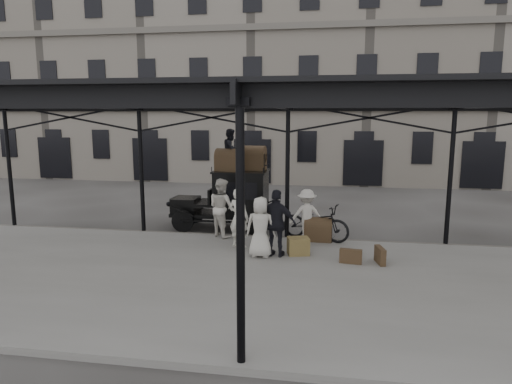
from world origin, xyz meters
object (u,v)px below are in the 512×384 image
steamer_trunk_roof_near (229,162)px  porter_official (277,223)px  taxi (233,197)px  steamer_trunk_platform (318,231)px  bicycle (316,222)px  porter_left (239,218)px

steamer_trunk_roof_near → porter_official: bearing=-45.0°
taxi → steamer_trunk_roof_near: bearing=-108.1°
steamer_trunk_platform → bicycle: bearing=142.8°
bicycle → steamer_trunk_platform: bearing=-109.8°
bicycle → steamer_trunk_platform: 0.29m
taxi → steamer_trunk_platform: bearing=-26.6°
porter_official → porter_left: bearing=-20.2°
porter_official → steamer_trunk_roof_near: 4.04m
bicycle → steamer_trunk_platform: bicycle is taller
taxi → bicycle: size_ratio=1.63×
porter_left → taxi: bearing=-53.4°
bicycle → steamer_trunk_roof_near: size_ratio=2.50×
porter_official → steamer_trunk_platform: bearing=-111.1°
steamer_trunk_roof_near → steamer_trunk_platform: size_ratio=1.03×
porter_official → steamer_trunk_platform: (1.13, 1.84, -0.65)m
bicycle → steamer_trunk_platform: (0.09, -0.07, -0.27)m
porter_official → steamer_trunk_platform: 2.25m
steamer_trunk_platform → steamer_trunk_roof_near: bearing=159.7°
porter_left → steamer_trunk_roof_near: steamer_trunk_roof_near is taller
taxi → porter_official: bearing=-59.5°
steamer_trunk_platform → porter_official: bearing=-119.4°
taxi → bicycle: 3.43m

